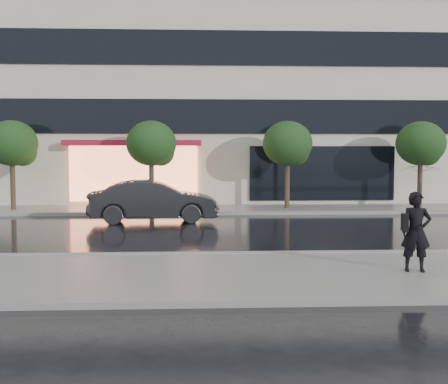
{
  "coord_description": "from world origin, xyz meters",
  "views": [
    {
      "loc": [
        -0.96,
        -14.71,
        2.6
      ],
      "look_at": [
        -0.17,
        2.26,
        1.4
      ],
      "focal_mm": 45.0,
      "sensor_mm": 36.0,
      "label": 1
    }
  ],
  "objects": [
    {
      "name": "parked_car",
      "position": [
        -2.63,
        6.26,
        0.79
      ],
      "size": [
        4.89,
        2.06,
        1.57
      ],
      "primitive_type": "imported",
      "rotation": [
        0.0,
        0.0,
        1.66
      ],
      "color": "black",
      "rests_on": "ground"
    },
    {
      "name": "sidewalk_near",
      "position": [
        0.0,
        -3.25,
        0.06
      ],
      "size": [
        60.0,
        4.5,
        0.12
      ],
      "primitive_type": "cube",
      "color": "slate",
      "rests_on": "ground"
    },
    {
      "name": "pedestrian_with_umbrella",
      "position": [
        3.6,
        -3.33,
        1.53
      ],
      "size": [
        0.95,
        0.97,
        2.25
      ],
      "rotation": [
        0.0,
        0.0,
        -0.18
      ],
      "color": "black",
      "rests_on": "sidewalk_near"
    },
    {
      "name": "tree_far_west",
      "position": [
        -8.94,
        10.03,
        2.92
      ],
      "size": [
        2.2,
        2.2,
        3.99
      ],
      "color": "#33261C",
      "rests_on": "ground"
    },
    {
      "name": "curb_near",
      "position": [
        0.0,
        -1.0,
        0.07
      ],
      "size": [
        60.0,
        0.25,
        0.14
      ],
      "primitive_type": "cube",
      "color": "gray",
      "rests_on": "ground"
    },
    {
      "name": "ground",
      "position": [
        0.0,
        0.0,
        0.0
      ],
      "size": [
        120.0,
        120.0,
        0.0
      ],
      "primitive_type": "plane",
      "color": "black",
      "rests_on": "ground"
    },
    {
      "name": "tree_mid_west",
      "position": [
        -2.94,
        10.03,
        2.92
      ],
      "size": [
        2.2,
        2.2,
        3.99
      ],
      "color": "#33261C",
      "rests_on": "ground"
    },
    {
      "name": "office_building",
      "position": [
        -0.0,
        17.97,
        9.0
      ],
      "size": [
        30.0,
        12.76,
        18.0
      ],
      "color": "beige",
      "rests_on": "ground"
    },
    {
      "name": "sidewalk_far",
      "position": [
        0.0,
        10.25,
        0.06
      ],
      "size": [
        60.0,
        3.5,
        0.12
      ],
      "primitive_type": "cube",
      "color": "slate",
      "rests_on": "ground"
    },
    {
      "name": "tree_mid_east",
      "position": [
        3.06,
        10.03,
        2.92
      ],
      "size": [
        2.2,
        2.2,
        3.99
      ],
      "color": "#33261C",
      "rests_on": "ground"
    },
    {
      "name": "curb_far",
      "position": [
        0.0,
        8.5,
        0.07
      ],
      "size": [
        60.0,
        0.25,
        0.14
      ],
      "primitive_type": "cube",
      "color": "gray",
      "rests_on": "ground"
    },
    {
      "name": "tree_far_east",
      "position": [
        9.06,
        10.03,
        2.92
      ],
      "size": [
        2.2,
        2.2,
        3.99
      ],
      "color": "#33261C",
      "rests_on": "ground"
    }
  ]
}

